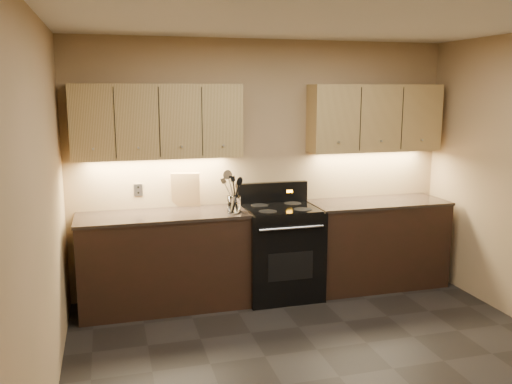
% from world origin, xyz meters
% --- Properties ---
extents(floor, '(4.00, 4.00, 0.00)m').
position_xyz_m(floor, '(0.00, 0.00, 0.00)').
color(floor, black).
rests_on(floor, ground).
extents(ceiling, '(4.00, 4.00, 0.00)m').
position_xyz_m(ceiling, '(0.00, 0.00, 2.60)').
color(ceiling, silver).
rests_on(ceiling, wall_back).
extents(wall_back, '(4.00, 0.04, 2.60)m').
position_xyz_m(wall_back, '(0.00, 2.00, 1.30)').
color(wall_back, tan).
rests_on(wall_back, ground).
extents(wall_left, '(0.04, 4.00, 2.60)m').
position_xyz_m(wall_left, '(-2.00, 0.00, 1.30)').
color(wall_left, tan).
rests_on(wall_left, ground).
extents(counter_left, '(1.62, 0.62, 0.93)m').
position_xyz_m(counter_left, '(-1.10, 1.70, 0.47)').
color(counter_left, black).
rests_on(counter_left, ground).
extents(counter_right, '(1.46, 0.62, 0.93)m').
position_xyz_m(counter_right, '(1.18, 1.70, 0.47)').
color(counter_right, black).
rests_on(counter_right, ground).
extents(stove, '(0.76, 0.68, 1.14)m').
position_xyz_m(stove, '(0.08, 1.68, 0.48)').
color(stove, black).
rests_on(stove, ground).
extents(upper_cab_left, '(1.60, 0.30, 0.70)m').
position_xyz_m(upper_cab_left, '(-1.10, 1.85, 1.80)').
color(upper_cab_left, tan).
rests_on(upper_cab_left, wall_back).
extents(upper_cab_right, '(1.44, 0.30, 0.70)m').
position_xyz_m(upper_cab_right, '(1.18, 1.85, 1.80)').
color(upper_cab_right, tan).
rests_on(upper_cab_right, wall_back).
extents(outlet_plate, '(0.08, 0.01, 0.12)m').
position_xyz_m(outlet_plate, '(-1.30, 1.99, 1.12)').
color(outlet_plate, '#B2B5BA').
rests_on(outlet_plate, wall_back).
extents(utensil_crock, '(0.15, 0.15, 0.16)m').
position_xyz_m(utensil_crock, '(-0.42, 1.60, 1.00)').
color(utensil_crock, white).
rests_on(utensil_crock, counter_left).
extents(cutting_board, '(0.30, 0.15, 0.36)m').
position_xyz_m(cutting_board, '(-0.84, 1.95, 1.11)').
color(cutting_board, tan).
rests_on(cutting_board, counter_left).
extents(wooden_spoon, '(0.14, 0.10, 0.30)m').
position_xyz_m(wooden_spoon, '(-0.45, 1.58, 1.09)').
color(wooden_spoon, tan).
rests_on(wooden_spoon, utensil_crock).
extents(black_spoon, '(0.12, 0.13, 0.35)m').
position_xyz_m(black_spoon, '(-0.43, 1.62, 1.11)').
color(black_spoon, black).
rests_on(black_spoon, utensil_crock).
extents(black_turner, '(0.13, 0.11, 0.36)m').
position_xyz_m(black_turner, '(-0.40, 1.57, 1.12)').
color(black_turner, black).
rests_on(black_turner, utensil_crock).
extents(steel_spatula, '(0.24, 0.14, 0.36)m').
position_xyz_m(steel_spatula, '(-0.39, 1.60, 1.12)').
color(steel_spatula, silver).
rests_on(steel_spatula, utensil_crock).
extents(steel_skimmer, '(0.18, 0.12, 0.40)m').
position_xyz_m(steel_skimmer, '(-0.39, 1.59, 1.14)').
color(steel_skimmer, silver).
rests_on(steel_skimmer, utensil_crock).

